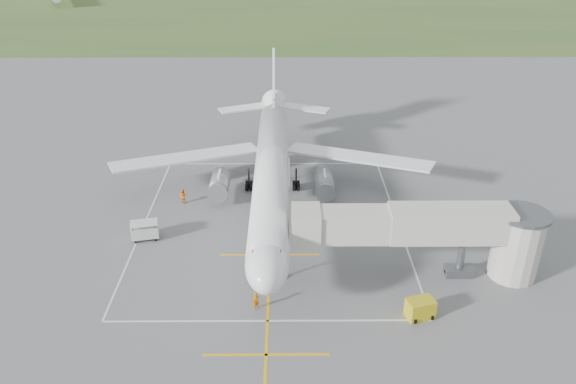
{
  "coord_description": "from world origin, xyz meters",
  "views": [
    {
      "loc": [
        1.5,
        -57.13,
        31.68
      ],
      "look_at": [
        1.84,
        -4.0,
        4.0
      ],
      "focal_mm": 35.0,
      "sensor_mm": 36.0,
      "label": 1
    }
  ],
  "objects_px": {
    "jet_bridge": "(440,232)",
    "baggage_cart": "(145,230)",
    "gpu_unit": "(420,309)",
    "airliner": "(272,170)",
    "ramp_worker_nose": "(256,301)",
    "ramp_worker_wing": "(183,196)"
  },
  "relations": [
    {
      "from": "ramp_worker_nose",
      "to": "gpu_unit",
      "type": "bearing_deg",
      "value": -37.08
    },
    {
      "from": "jet_bridge",
      "to": "ramp_worker_nose",
      "type": "distance_m",
      "value": 17.87
    },
    {
      "from": "gpu_unit",
      "to": "baggage_cart",
      "type": "xyz_separation_m",
      "value": [
        -26.18,
        12.65,
        0.15
      ]
    },
    {
      "from": "jet_bridge",
      "to": "gpu_unit",
      "type": "height_order",
      "value": "jet_bridge"
    },
    {
      "from": "airliner",
      "to": "baggage_cart",
      "type": "relative_size",
      "value": 15.2
    },
    {
      "from": "jet_bridge",
      "to": "gpu_unit",
      "type": "xyz_separation_m",
      "value": [
        -2.72,
        -6.02,
        -3.9
      ]
    },
    {
      "from": "jet_bridge",
      "to": "baggage_cart",
      "type": "relative_size",
      "value": 7.61
    },
    {
      "from": "ramp_worker_wing",
      "to": "airliner",
      "type": "bearing_deg",
      "value": -157.75
    },
    {
      "from": "jet_bridge",
      "to": "ramp_worker_nose",
      "type": "relative_size",
      "value": 14.05
    },
    {
      "from": "ramp_worker_nose",
      "to": "ramp_worker_wing",
      "type": "bearing_deg",
      "value": 83.43
    },
    {
      "from": "baggage_cart",
      "to": "jet_bridge",
      "type": "bearing_deg",
      "value": -24.29
    },
    {
      "from": "airliner",
      "to": "jet_bridge",
      "type": "height_order",
      "value": "airliner"
    },
    {
      "from": "baggage_cart",
      "to": "ramp_worker_nose",
      "type": "relative_size",
      "value": 1.85
    },
    {
      "from": "airliner",
      "to": "ramp_worker_nose",
      "type": "xyz_separation_m",
      "value": [
        -1.02,
        -19.12,
        -3.56
      ]
    },
    {
      "from": "ramp_worker_wing",
      "to": "baggage_cart",
      "type": "bearing_deg",
      "value": 95.58
    },
    {
      "from": "gpu_unit",
      "to": "baggage_cart",
      "type": "relative_size",
      "value": 0.85
    },
    {
      "from": "gpu_unit",
      "to": "ramp_worker_wing",
      "type": "height_order",
      "value": "gpu_unit"
    },
    {
      "from": "baggage_cart",
      "to": "airliner",
      "type": "bearing_deg",
      "value": 18.67
    },
    {
      "from": "jet_bridge",
      "to": "airliner",
      "type": "bearing_deg",
      "value": 137.81
    },
    {
      "from": "baggage_cart",
      "to": "ramp_worker_nose",
      "type": "distance_m",
      "value": 16.73
    },
    {
      "from": "airliner",
      "to": "jet_bridge",
      "type": "distance_m",
      "value": 21.22
    },
    {
      "from": "baggage_cart",
      "to": "gpu_unit",
      "type": "bearing_deg",
      "value": -37.15
    }
  ]
}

